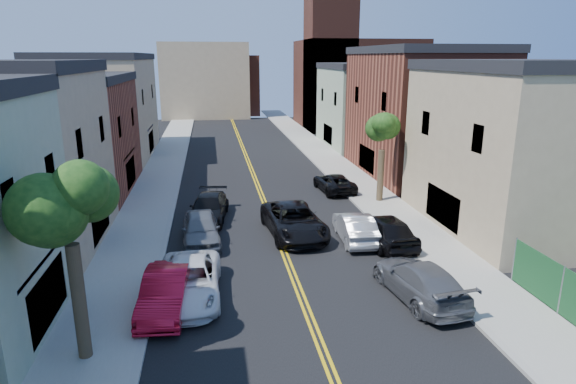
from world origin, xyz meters
name	(u,v)px	position (x,y,z in m)	size (l,w,h in m)	color
sidewalk_left	(159,176)	(-7.90, 40.00, 0.07)	(3.20, 100.00, 0.15)	gray
sidewalk_right	(341,169)	(7.90, 40.00, 0.07)	(3.20, 100.00, 0.15)	gray
curb_left	(180,175)	(-6.15, 40.00, 0.07)	(0.30, 100.00, 0.15)	gray
curb_right	(322,170)	(6.15, 40.00, 0.07)	(0.30, 100.00, 0.15)	gray
bldg_left_tan_near	(1,164)	(-14.00, 25.00, 4.50)	(9.00, 10.00, 9.00)	#998466
bldg_left_brick	(63,139)	(-14.00, 36.00, 4.00)	(9.00, 12.00, 8.00)	brown
bldg_left_tan_far	(102,109)	(-14.00, 50.00, 4.75)	(9.00, 16.00, 9.50)	#998466
bldg_right_tan	(520,152)	(14.00, 24.00, 4.50)	(9.00, 12.00, 9.00)	#998466
bldg_right_brick	(420,115)	(14.00, 38.00, 5.00)	(9.00, 14.00, 10.00)	brown
bldg_right_palegrn	(367,108)	(14.00, 52.00, 4.25)	(9.00, 12.00, 8.50)	gray
church	(351,75)	(16.33, 67.07, 7.24)	(16.20, 14.20, 22.60)	#4C2319
backdrop_left	(205,81)	(-4.00, 82.00, 6.00)	(14.00, 8.00, 12.00)	#998466
backdrop_center	(229,85)	(0.00, 86.00, 5.00)	(10.00, 8.00, 10.00)	brown
tree_left_mid	(63,167)	(-7.88, 14.01, 6.58)	(5.20, 5.20, 9.29)	#38281C
tree_right_far	(384,119)	(7.92, 30.01, 5.76)	(4.40, 4.40, 8.03)	#38281C
red_sedan	(166,292)	(-5.50, 16.99, 0.79)	(1.67, 4.80, 1.58)	red
white_pickup	(189,281)	(-4.64, 17.82, 0.77)	(2.57, 5.57, 1.55)	silver
grey_car_left	(201,229)	(-4.22, 24.05, 0.84)	(1.97, 4.90, 1.67)	#595C61
black_car_left	(209,208)	(-3.80, 28.05, 0.77)	(2.14, 5.27, 1.53)	black
grey_car_right	(420,280)	(4.84, 16.36, 0.78)	(2.20, 5.41, 1.57)	#4F5156
black_car_right	(385,230)	(5.48, 22.32, 0.86)	(2.02, 5.03, 1.71)	black
silver_car_right	(355,227)	(4.09, 23.19, 0.77)	(1.64, 4.69, 1.55)	#ABAEB3
dark_car_right_far	(334,183)	(5.50, 33.26, 0.67)	(2.23, 4.83, 1.34)	black
black_suv_lane	(294,221)	(0.94, 24.53, 0.86)	(2.86, 6.19, 1.72)	black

